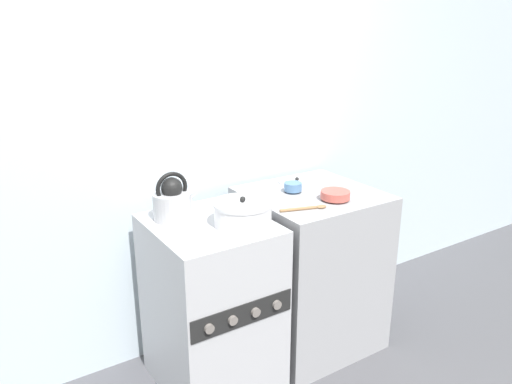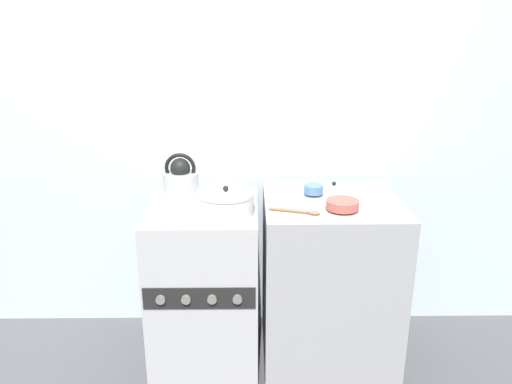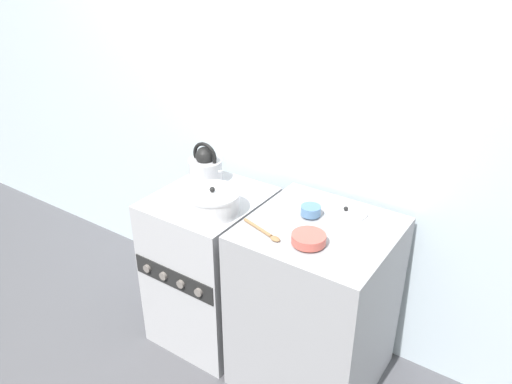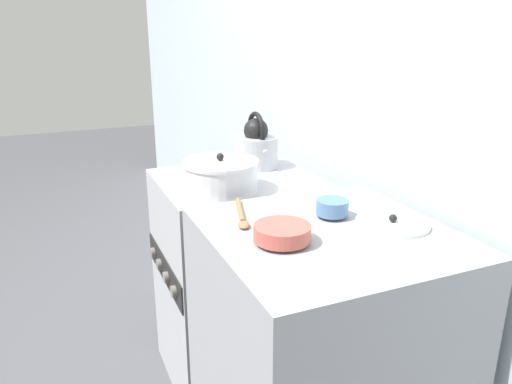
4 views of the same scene
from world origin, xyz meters
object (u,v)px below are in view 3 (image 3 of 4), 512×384
object	(u,v)px
loose_pot_lid	(346,212)
stove	(211,266)
cooking_pot	(213,202)
kettle	(206,167)
small_ceramic_bowl	(311,211)
enamel_bowl	(309,239)

from	to	relation	value
loose_pot_lid	stove	bearing A→B (deg)	-162.42
cooking_pot	loose_pot_lid	distance (m)	0.66
kettle	small_ceramic_bowl	distance (m)	0.69
enamel_bowl	small_ceramic_bowl	distance (m)	0.25
cooking_pot	stove	bearing A→B (deg)	138.20
enamel_bowl	kettle	bearing A→B (deg)	161.46
cooking_pot	loose_pot_lid	world-z (taller)	cooking_pot
enamel_bowl	loose_pot_lid	distance (m)	0.35
stove	cooking_pot	world-z (taller)	cooking_pot
small_ceramic_bowl	loose_pot_lid	world-z (taller)	small_ceramic_bowl
stove	kettle	xyz separation A→B (m)	(-0.12, 0.14, 0.54)
enamel_bowl	small_ceramic_bowl	world-z (taller)	small_ceramic_bowl
kettle	enamel_bowl	distance (m)	0.84
stove	cooking_pot	xyz separation A→B (m)	(0.12, -0.11, 0.51)
enamel_bowl	loose_pot_lid	world-z (taller)	enamel_bowl
cooking_pot	enamel_bowl	xyz separation A→B (m)	(0.56, -0.02, -0.01)
loose_pot_lid	enamel_bowl	bearing A→B (deg)	-92.62
cooking_pot	kettle	bearing A→B (deg)	134.73
stove	enamel_bowl	size ratio (longest dim) A/B	5.85
kettle	loose_pot_lid	distance (m)	0.82
small_ceramic_bowl	enamel_bowl	bearing A→B (deg)	-63.65
kettle	enamel_bowl	bearing A→B (deg)	-18.54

